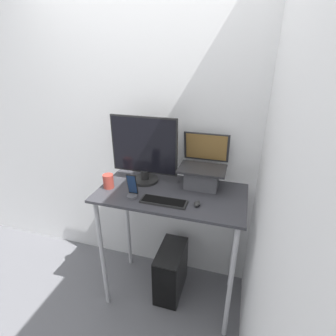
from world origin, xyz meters
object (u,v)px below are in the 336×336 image
(monitor, at_px, (144,152))
(computer_tower, at_px, (171,271))
(keyboard, at_px, (164,201))
(mouse, at_px, (197,204))
(cell_phone, at_px, (132,190))
(laptop, at_px, (202,173))

(monitor, height_order, computer_tower, monitor)
(monitor, relative_size, keyboard, 1.63)
(monitor, xyz_separation_m, mouse, (0.44, -0.23, -0.22))
(cell_phone, xyz_separation_m, computer_tower, (0.22, 0.18, -0.82))
(cell_phone, bearing_deg, mouse, 3.23)
(mouse, height_order, computer_tower, mouse)
(keyboard, bearing_deg, mouse, 7.18)
(mouse, bearing_deg, computer_tower, 144.26)
(monitor, bearing_deg, computer_tower, -18.30)
(keyboard, relative_size, mouse, 4.81)
(laptop, bearing_deg, cell_phone, -144.84)
(computer_tower, bearing_deg, keyboard, -89.80)
(cell_phone, bearing_deg, computer_tower, 39.20)
(laptop, distance_m, monitor, 0.44)
(laptop, relative_size, computer_tower, 0.86)
(keyboard, relative_size, cell_phone, 1.78)
(monitor, distance_m, computer_tower, 1.03)
(laptop, relative_size, keyboard, 1.22)
(monitor, bearing_deg, mouse, -27.47)
(laptop, distance_m, keyboard, 0.37)
(mouse, distance_m, cell_phone, 0.44)
(laptop, relative_size, mouse, 5.87)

